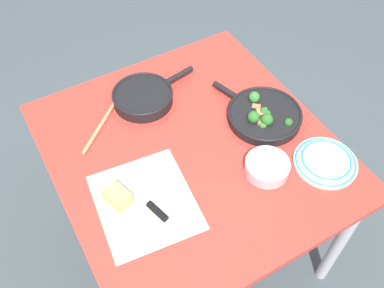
% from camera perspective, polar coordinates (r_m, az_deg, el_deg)
% --- Properties ---
extents(ground_plane, '(14.00, 14.00, 0.00)m').
position_cam_1_polar(ground_plane, '(2.18, -0.00, -12.36)').
color(ground_plane, '#424C51').
extents(dining_table_red, '(1.05, 0.98, 0.72)m').
position_cam_1_polar(dining_table_red, '(1.63, -0.00, -2.24)').
color(dining_table_red, red).
rests_on(dining_table_red, ground_plane).
extents(skillet_broccoli, '(0.39, 0.29, 0.08)m').
position_cam_1_polar(skillet_broccoli, '(1.66, 9.50, 3.87)').
color(skillet_broccoli, black).
rests_on(skillet_broccoli, dining_table_red).
extents(skillet_eggs, '(0.24, 0.37, 0.05)m').
position_cam_1_polar(skillet_eggs, '(1.71, -6.48, 6.30)').
color(skillet_eggs, black).
rests_on(skillet_eggs, dining_table_red).
extents(wooden_spoon, '(0.26, 0.29, 0.02)m').
position_cam_1_polar(wooden_spoon, '(1.70, -10.92, 4.37)').
color(wooden_spoon, tan).
rests_on(wooden_spoon, dining_table_red).
extents(parchment_sheet, '(0.38, 0.35, 0.00)m').
position_cam_1_polar(parchment_sheet, '(1.44, -6.26, -7.70)').
color(parchment_sheet, beige).
rests_on(parchment_sheet, dining_table_red).
extents(grater_knife, '(0.28, 0.10, 0.02)m').
position_cam_1_polar(grater_knife, '(1.43, -6.18, -7.61)').
color(grater_knife, silver).
rests_on(grater_knife, dining_table_red).
extents(cheese_block, '(0.10, 0.09, 0.05)m').
position_cam_1_polar(cheese_block, '(1.43, -9.89, -6.95)').
color(cheese_block, '#EACC66').
rests_on(cheese_block, dining_table_red).
extents(dinner_plate_stack, '(0.23, 0.23, 0.03)m').
position_cam_1_polar(dinner_plate_stack, '(1.58, 17.39, -2.22)').
color(dinner_plate_stack, silver).
rests_on(dinner_plate_stack, dining_table_red).
extents(prep_bowl_steel, '(0.16, 0.16, 0.05)m').
position_cam_1_polar(prep_bowl_steel, '(1.50, 9.98, -3.04)').
color(prep_bowl_steel, '#B7B7BC').
rests_on(prep_bowl_steel, dining_table_red).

